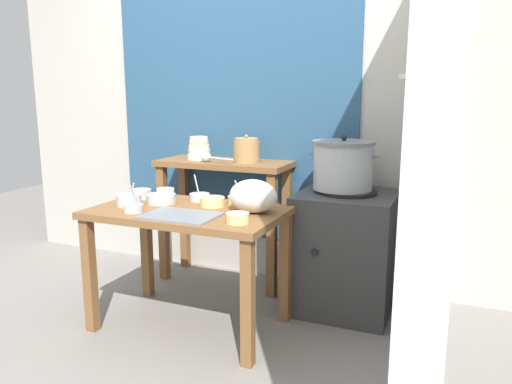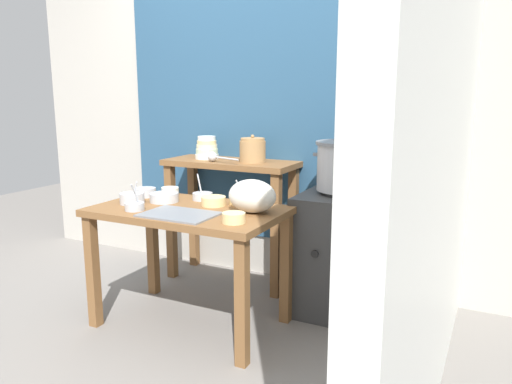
{
  "view_description": "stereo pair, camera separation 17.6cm",
  "coord_description": "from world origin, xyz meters",
  "px_view_note": "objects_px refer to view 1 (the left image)",
  "views": [
    {
      "loc": [
        1.45,
        -2.3,
        1.37
      ],
      "look_at": [
        0.38,
        0.24,
        0.82
      ],
      "focal_mm": 34.52,
      "sensor_mm": 36.0,
      "label": 1
    },
    {
      "loc": [
        1.61,
        -2.22,
        1.37
      ],
      "look_at": [
        0.38,
        0.24,
        0.82
      ],
      "focal_mm": 34.52,
      "sensor_mm": 36.0,
      "label": 2
    }
  ],
  "objects_px": {
    "prep_bowl_3": "(140,193)",
    "prep_bowl_6": "(165,192)",
    "clay_pot": "(246,150)",
    "ladle": "(207,157)",
    "prep_bowl_8": "(212,201)",
    "prep_bowl_0": "(238,218)",
    "prep_bowl_2": "(200,197)",
    "bowl_stack_enamel": "(199,149)",
    "serving_tray": "(180,216)",
    "prep_bowl_5": "(161,198)",
    "back_shelf_table": "(224,191)",
    "stove_block": "(346,251)",
    "plastic_bag": "(253,196)",
    "steamer_pot": "(343,165)",
    "prep_table": "(188,227)",
    "prep_bowl_4": "(239,200)",
    "prep_bowl_1": "(129,200)",
    "prep_bowl_7": "(133,208)"
  },
  "relations": [
    {
      "from": "bowl_stack_enamel",
      "to": "prep_bowl_7",
      "type": "xyz_separation_m",
      "value": [
        0.1,
        -0.94,
        -0.23
      ]
    },
    {
      "from": "bowl_stack_enamel",
      "to": "prep_bowl_0",
      "type": "xyz_separation_m",
      "value": [
        0.74,
        -0.93,
        -0.23
      ]
    },
    {
      "from": "clay_pot",
      "to": "ladle",
      "type": "distance_m",
      "value": 0.28
    },
    {
      "from": "ladle",
      "to": "prep_bowl_1",
      "type": "height_order",
      "value": "ladle"
    },
    {
      "from": "prep_bowl_3",
      "to": "prep_bowl_6",
      "type": "distance_m",
      "value": 0.16
    },
    {
      "from": "prep_bowl_2",
      "to": "bowl_stack_enamel",
      "type": "bearing_deg",
      "value": 119.17
    },
    {
      "from": "clay_pot",
      "to": "prep_bowl_4",
      "type": "distance_m",
      "value": 0.59
    },
    {
      "from": "prep_table",
      "to": "prep_bowl_4",
      "type": "height_order",
      "value": "prep_bowl_4"
    },
    {
      "from": "prep_bowl_0",
      "to": "prep_bowl_5",
      "type": "relative_size",
      "value": 0.69
    },
    {
      "from": "steamer_pot",
      "to": "ladle",
      "type": "distance_m",
      "value": 0.97
    },
    {
      "from": "serving_tray",
      "to": "prep_bowl_5",
      "type": "height_order",
      "value": "prep_bowl_5"
    },
    {
      "from": "prep_bowl_0",
      "to": "prep_bowl_2",
      "type": "relative_size",
      "value": 0.74
    },
    {
      "from": "prep_bowl_0",
      "to": "prep_bowl_6",
      "type": "height_order",
      "value": "prep_bowl_6"
    },
    {
      "from": "prep_bowl_0",
      "to": "prep_bowl_2",
      "type": "bearing_deg",
      "value": 138.1
    },
    {
      "from": "back_shelf_table",
      "to": "prep_bowl_2",
      "type": "height_order",
      "value": "back_shelf_table"
    },
    {
      "from": "prep_bowl_3",
      "to": "bowl_stack_enamel",
      "type": "bearing_deg",
      "value": 81.4
    },
    {
      "from": "serving_tray",
      "to": "prep_bowl_3",
      "type": "distance_m",
      "value": 0.58
    },
    {
      "from": "serving_tray",
      "to": "prep_bowl_6",
      "type": "bearing_deg",
      "value": 131.28
    },
    {
      "from": "steamer_pot",
      "to": "prep_bowl_2",
      "type": "bearing_deg",
      "value": -153.04
    },
    {
      "from": "prep_bowl_2",
      "to": "prep_bowl_1",
      "type": "bearing_deg",
      "value": -138.37
    },
    {
      "from": "serving_tray",
      "to": "prep_bowl_0",
      "type": "xyz_separation_m",
      "value": [
        0.34,
        -0.0,
        0.02
      ]
    },
    {
      "from": "prep_bowl_1",
      "to": "prep_bowl_8",
      "type": "relative_size",
      "value": 1.0
    },
    {
      "from": "back_shelf_table",
      "to": "steamer_pot",
      "type": "height_order",
      "value": "steamer_pot"
    },
    {
      "from": "prep_bowl_6",
      "to": "back_shelf_table",
      "type": "bearing_deg",
      "value": 70.92
    },
    {
      "from": "prep_bowl_4",
      "to": "clay_pot",
      "type": "bearing_deg",
      "value": 109.47
    },
    {
      "from": "prep_table",
      "to": "prep_bowl_4",
      "type": "bearing_deg",
      "value": 45.35
    },
    {
      "from": "prep_bowl_8",
      "to": "prep_bowl_0",
      "type": "bearing_deg",
      "value": -44.46
    },
    {
      "from": "clay_pot",
      "to": "prep_bowl_2",
      "type": "distance_m",
      "value": 0.58
    },
    {
      "from": "plastic_bag",
      "to": "bowl_stack_enamel",
      "type": "bearing_deg",
      "value": 136.54
    },
    {
      "from": "ladle",
      "to": "prep_bowl_7",
      "type": "bearing_deg",
      "value": -91.87
    },
    {
      "from": "bowl_stack_enamel",
      "to": "prep_bowl_1",
      "type": "height_order",
      "value": "bowl_stack_enamel"
    },
    {
      "from": "ladle",
      "to": "prep_bowl_1",
      "type": "bearing_deg",
      "value": -102.37
    },
    {
      "from": "prep_bowl_1",
      "to": "prep_bowl_2",
      "type": "height_order",
      "value": "prep_bowl_2"
    },
    {
      "from": "serving_tray",
      "to": "prep_bowl_4",
      "type": "height_order",
      "value": "prep_bowl_4"
    },
    {
      "from": "plastic_bag",
      "to": "prep_bowl_3",
      "type": "relative_size",
      "value": 2.04
    },
    {
      "from": "steamer_pot",
      "to": "clay_pot",
      "type": "bearing_deg",
      "value": 171.19
    },
    {
      "from": "serving_tray",
      "to": "prep_bowl_2",
      "type": "bearing_deg",
      "value": 104.41
    },
    {
      "from": "bowl_stack_enamel",
      "to": "serving_tray",
      "type": "bearing_deg",
      "value": -66.77
    },
    {
      "from": "serving_tray",
      "to": "steamer_pot",
      "type": "bearing_deg",
      "value": 48.94
    },
    {
      "from": "clay_pot",
      "to": "ladle",
      "type": "height_order",
      "value": "clay_pot"
    },
    {
      "from": "plastic_bag",
      "to": "prep_bowl_6",
      "type": "relative_size",
      "value": 2.47
    },
    {
      "from": "stove_block",
      "to": "prep_bowl_2",
      "type": "height_order",
      "value": "prep_bowl_2"
    },
    {
      "from": "prep_bowl_5",
      "to": "clay_pot",
      "type": "bearing_deg",
      "value": 68.11
    },
    {
      "from": "clay_pot",
      "to": "prep_bowl_8",
      "type": "relative_size",
      "value": 1.32
    },
    {
      "from": "steamer_pot",
      "to": "prep_bowl_4",
      "type": "bearing_deg",
      "value": -142.56
    },
    {
      "from": "steamer_pot",
      "to": "bowl_stack_enamel",
      "type": "distance_m",
      "value": 1.1
    },
    {
      "from": "clay_pot",
      "to": "prep_bowl_8",
      "type": "height_order",
      "value": "clay_pot"
    },
    {
      "from": "back_shelf_table",
      "to": "stove_block",
      "type": "bearing_deg",
      "value": -7.97
    },
    {
      "from": "prep_bowl_0",
      "to": "prep_bowl_1",
      "type": "xyz_separation_m",
      "value": [
        -0.76,
        0.12,
        0.01
      ]
    },
    {
      "from": "prep_bowl_0",
      "to": "prep_bowl_5",
      "type": "distance_m",
      "value": 0.67
    }
  ]
}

